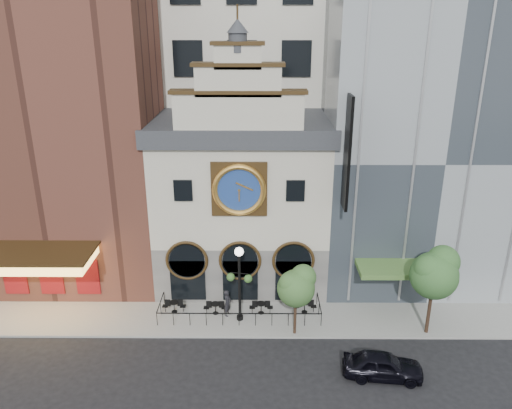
{
  "coord_description": "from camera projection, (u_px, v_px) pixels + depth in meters",
  "views": [
    {
      "loc": [
        1.28,
        -26.25,
        18.81
      ],
      "look_at": [
        1.06,
        6.0,
        6.72
      ],
      "focal_mm": 35.0,
      "sensor_mm": 36.0,
      "label": 1
    }
  ],
  "objects": [
    {
      "name": "retail_building",
      "position": [
        417.0,
        143.0,
        36.9
      ],
      "size": [
        14.0,
        14.4,
        20.0
      ],
      "color": "gray",
      "rests_on": "ground"
    },
    {
      "name": "cafe_railing",
      "position": [
        240.0,
        308.0,
        33.32
      ],
      "size": [
        10.6,
        2.6,
        0.9
      ],
      "primitive_type": null,
      "color": "black",
      "rests_on": "sidewalk"
    },
    {
      "name": "car_right",
      "position": [
        383.0,
        365.0,
        27.63
      ],
      "size": [
        4.57,
        2.25,
        1.5
      ],
      "primitive_type": "imported",
      "rotation": [
        0.0,
        0.0,
        1.46
      ],
      "color": "black",
      "rests_on": "ground"
    },
    {
      "name": "pedestrian",
      "position": [
        227.0,
        303.0,
        33.08
      ],
      "size": [
        0.64,
        0.78,
        1.85
      ],
      "primitive_type": "imported",
      "rotation": [
        0.0,
        0.0,
        1.24
      ],
      "color": "black",
      "rests_on": "sidewalk"
    },
    {
      "name": "tree_left",
      "position": [
        297.0,
        285.0,
        30.33
      ],
      "size": [
        2.41,
        2.32,
        4.64
      ],
      "color": "#382619",
      "rests_on": "sidewalk"
    },
    {
      "name": "bistro_0",
      "position": [
        174.0,
        306.0,
        33.6
      ],
      "size": [
        1.58,
        0.68,
        0.9
      ],
      "color": "black",
      "rests_on": "sidewalk"
    },
    {
      "name": "clock_building",
      "position": [
        242.0,
        196.0,
        36.17
      ],
      "size": [
        12.6,
        8.78,
        18.65
      ],
      "color": "#605E5B",
      "rests_on": "ground"
    },
    {
      "name": "bistro_3",
      "position": [
        305.0,
        306.0,
        33.57
      ],
      "size": [
        1.58,
        0.68,
        0.9
      ],
      "color": "black",
      "rests_on": "sidewalk"
    },
    {
      "name": "bistro_2",
      "position": [
        261.0,
        307.0,
        33.45
      ],
      "size": [
        1.58,
        0.68,
        0.9
      ],
      "color": "black",
      "rests_on": "sidewalk"
    },
    {
      "name": "ground",
      "position": [
        238.0,
        338.0,
        31.19
      ],
      "size": [
        120.0,
        120.0,
        0.0
      ],
      "primitive_type": "plane",
      "color": "black",
      "rests_on": "ground"
    },
    {
      "name": "sidewalk",
      "position": [
        240.0,
        315.0,
        33.51
      ],
      "size": [
        44.0,
        5.0,
        0.15
      ],
      "primitive_type": "cube",
      "color": "gray",
      "rests_on": "ground"
    },
    {
      "name": "theater_building",
      "position": [
        63.0,
        109.0,
        36.18
      ],
      "size": [
        14.0,
        15.6,
        25.0
      ],
      "color": "brown",
      "rests_on": "ground"
    },
    {
      "name": "lamppost",
      "position": [
        239.0,
        276.0,
        31.78
      ],
      "size": [
        1.66,
        0.74,
        5.23
      ],
      "rotation": [
        0.0,
        0.0,
        -0.18
      ],
      "color": "black",
      "rests_on": "sidewalk"
    },
    {
      "name": "office_tower",
      "position": [
        245.0,
        3.0,
        42.9
      ],
      "size": [
        20.0,
        16.0,
        40.0
      ],
      "primitive_type": "cube",
      "color": "beige",
      "rests_on": "ground"
    },
    {
      "name": "tree_right",
      "position": [
        435.0,
        272.0,
        30.14
      ],
      "size": [
        3.02,
        2.91,
        5.82
      ],
      "color": "#382619",
      "rests_on": "sidewalk"
    },
    {
      "name": "bistro_1",
      "position": [
        215.0,
        307.0,
        33.42
      ],
      "size": [
        1.58,
        0.68,
        0.9
      ],
      "color": "black",
      "rests_on": "sidewalk"
    }
  ]
}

